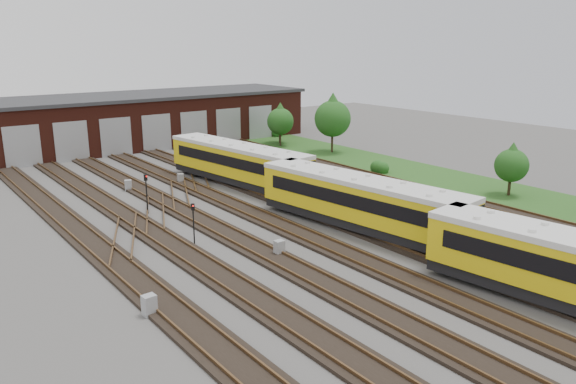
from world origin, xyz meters
TOP-DOWN VIEW (x-y plane):
  - ground at (0.00, 0.00)m, footprint 120.00×120.00m
  - track_network at (-0.17, 0.59)m, footprint 30.40×70.00m
  - maintenance_shed at (-0.01, 39.97)m, footprint 51.00×12.50m
  - grass_verge at (19.00, 10.00)m, footprint 8.00×55.00m
  - metro_train at (2.00, -1.94)m, footprint 5.12×48.93m
  - signal_mast_0 at (-8.72, 2.31)m, footprint 0.25×0.24m
  - signal_mast_1 at (-8.33, 10.67)m, footprint 0.29×0.28m
  - signal_mast_2 at (1.10, 20.45)m, footprint 0.28×0.26m
  - signal_mast_3 at (2.18, 17.58)m, footprint 0.22×0.21m
  - relay_cabinet_0 at (-15.00, -5.02)m, footprint 0.67×0.57m
  - relay_cabinet_1 at (-6.91, 18.19)m, footprint 0.73×0.68m
  - relay_cabinet_2 at (-5.33, -2.43)m, footprint 0.58×0.49m
  - relay_cabinet_3 at (-1.91, 18.00)m, footprint 0.55×0.47m
  - relay_cabinet_4 at (6.87, 10.13)m, footprint 0.84×0.76m
  - tree_0 at (16.74, 27.66)m, footprint 3.33×3.33m
  - tree_1 at (17.94, 29.43)m, footprint 3.02×3.02m
  - tree_2 at (19.22, 20.63)m, footprint 4.28×4.28m
  - tree_3 at (18.59, -3.07)m, footprint 2.83×2.83m
  - bush_0 at (16.16, 9.47)m, footprint 1.36×1.36m
  - bush_1 at (16.08, 10.09)m, footprint 1.42×1.42m
  - bush_2 at (20.76, 33.97)m, footprint 1.77×1.77m

SIDE VIEW (x-z plane):
  - ground at x=0.00m, z-range 0.00..0.00m
  - grass_verge at x=19.00m, z-range 0.00..0.05m
  - track_network at x=-0.17m, z-range -0.06..0.27m
  - relay_cabinet_3 at x=-1.91m, z-range 0.00..0.88m
  - relay_cabinet_2 at x=-5.33m, z-range 0.00..0.97m
  - relay_cabinet_1 at x=-6.91m, z-range 0.00..0.97m
  - relay_cabinet_0 at x=-15.00m, z-range 0.00..1.05m
  - relay_cabinet_4 at x=6.87m, z-range 0.00..1.15m
  - bush_0 at x=16.16m, z-range 0.00..1.36m
  - bush_1 at x=16.08m, z-range 0.00..1.42m
  - bush_2 at x=20.76m, z-range 0.00..1.77m
  - signal_mast_0 at x=-8.72m, z-range 0.39..3.22m
  - signal_mast_3 at x=2.18m, z-range 0.39..3.30m
  - signal_mast_2 at x=1.10m, z-range 0.41..3.28m
  - signal_mast_1 at x=-8.33m, z-range 0.44..3.55m
  - metro_train at x=2.00m, z-range 0.37..3.82m
  - tree_3 at x=18.59m, z-range 0.66..5.35m
  - maintenance_shed at x=-0.01m, z-range 0.03..6.38m
  - tree_1 at x=17.94m, z-range 0.71..5.71m
  - tree_0 at x=16.74m, z-range 0.79..6.30m
  - tree_2 at x=19.22m, z-range 1.01..8.10m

